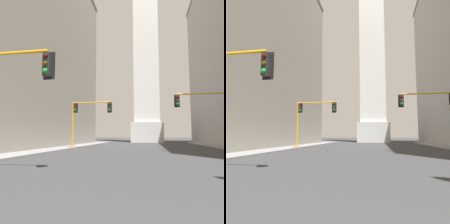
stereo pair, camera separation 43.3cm
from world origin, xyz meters
The scene contains 4 objects.
sidewalk_left centered at (-11.52, 20.56, 0.07)m, with size 5.00×68.55×0.15m, color gray.
obelisk centered at (0.00, 56.29, 38.19)m, with size 7.88×7.88×78.90m.
traffic_light_mid_left centered at (-7.50, 26.37, 4.57)m, with size 5.28×0.52×5.99m.
traffic_light_mid_right centered at (6.79, 22.76, 4.62)m, with size 5.76×0.53×6.03m.
Camera 1 is at (0.46, -0.44, 1.64)m, focal length 35.00 mm.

